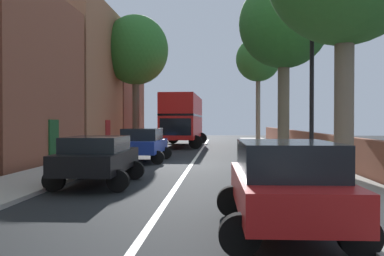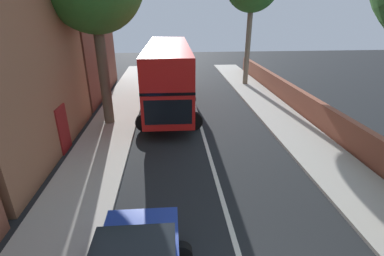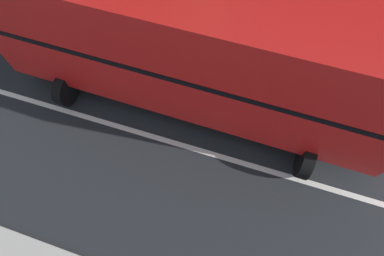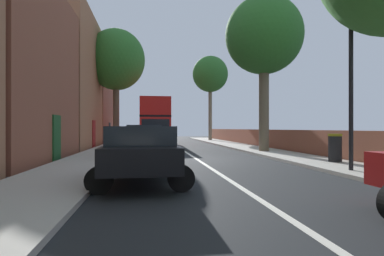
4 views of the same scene
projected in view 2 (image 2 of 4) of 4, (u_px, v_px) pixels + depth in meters
The scene contains 1 object.
double_decker_bus at pixel (169, 73), 17.20m from camera, with size 3.66×10.75×4.06m.
Camera 2 is at (-1.67, -2.11, 5.91)m, focal length 25.68 mm.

